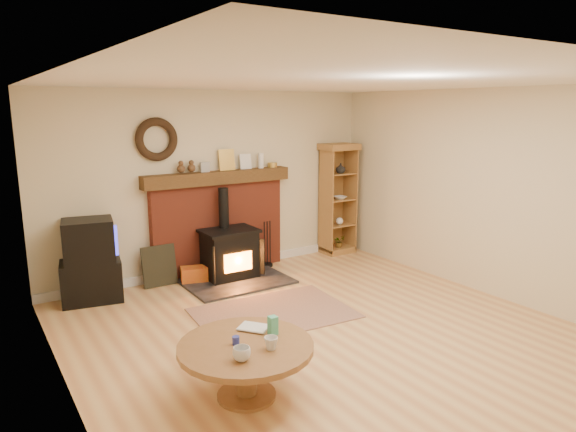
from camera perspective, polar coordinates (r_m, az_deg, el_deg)
ground at (r=5.52m, az=4.90°, el=-13.33°), size 5.50×5.50×0.00m
room_shell at (r=5.10m, az=4.42°, el=4.72°), size 5.02×5.52×2.61m
chimney_breast at (r=7.45m, az=-7.69°, el=-0.22°), size 2.20×0.22×1.78m
wood_stove at (r=7.20m, az=-6.40°, el=-4.37°), size 1.40×1.00×1.27m
area_rug at (r=6.10m, az=-1.62°, el=-10.71°), size 1.86×1.36×0.01m
tv_unit at (r=6.77m, az=-21.12°, el=-4.84°), size 0.78×0.61×1.03m
curio_cabinet at (r=8.41m, az=5.48°, el=1.93°), size 0.58×0.42×1.80m
firelog_box at (r=7.19m, az=-10.37°, el=-6.46°), size 0.40×0.32×0.22m
leaning_painting at (r=7.13m, az=-14.11°, el=-5.39°), size 0.46×0.12×0.55m
fire_tools at (r=7.79m, az=-2.30°, el=-4.65°), size 0.16×0.16×0.70m
coffee_table at (r=4.35m, az=-4.65°, el=-15.05°), size 1.12×1.12×0.63m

